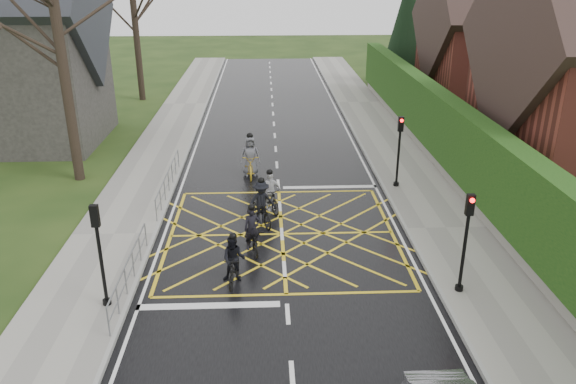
{
  "coord_description": "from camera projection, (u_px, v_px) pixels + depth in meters",
  "views": [
    {
      "loc": [
        -0.55,
        -18.21,
        9.12
      ],
      "look_at": [
        0.26,
        0.85,
        1.3
      ],
      "focal_mm": 35.0,
      "sensor_mm": 36.0,
      "label": 1
    }
  ],
  "objects": [
    {
      "name": "church",
      "position": [
        13.0,
        50.0,
        29.01
      ],
      "size": [
        8.8,
        7.8,
        11.0
      ],
      "color": "#2D2B28",
      "rests_on": "ground"
    },
    {
      "name": "cyclist_lead",
      "position": [
        250.0,
        161.0,
        25.65
      ],
      "size": [
        0.94,
        2.13,
        2.03
      ],
      "rotation": [
        0.0,
        0.0,
        0.06
      ],
      "color": "#B79116",
      "rests_on": "ground"
    },
    {
      "name": "traffic_light_ne",
      "position": [
        399.0,
        152.0,
        23.76
      ],
      "size": [
        0.24,
        0.31,
        3.21
      ],
      "rotation": [
        0.0,
        0.0,
        3.14
      ],
      "color": "black",
      "rests_on": "ground"
    },
    {
      "name": "railing_south",
      "position": [
        129.0,
        266.0,
        16.6
      ],
      "size": [
        0.05,
        5.04,
        1.03
      ],
      "color": "slate",
      "rests_on": "ground"
    },
    {
      "name": "cyclist_rear",
      "position": [
        252.0,
        236.0,
        18.99
      ],
      "size": [
        0.99,
        1.83,
        1.69
      ],
      "rotation": [
        0.0,
        0.0,
        0.23
      ],
      "color": "black",
      "rests_on": "ground"
    },
    {
      "name": "conifer",
      "position": [
        411.0,
        21.0,
        42.88
      ],
      "size": [
        4.6,
        4.6,
        10.0
      ],
      "color": "black",
      "rests_on": "ground"
    },
    {
      "name": "sidewalk_right",
      "position": [
        446.0,
        229.0,
        20.52
      ],
      "size": [
        3.0,
        80.0,
        0.15
      ],
      "primitive_type": "cube",
      "color": "gray",
      "rests_on": "ground"
    },
    {
      "name": "ground",
      "position": [
        282.0,
        234.0,
        20.31
      ],
      "size": [
        120.0,
        120.0,
        0.0
      ],
      "primitive_type": "plane",
      "color": "#1B3110",
      "rests_on": "ground"
    },
    {
      "name": "traffic_light_sw",
      "position": [
        101.0,
        257.0,
        15.33
      ],
      "size": [
        0.24,
        0.31,
        3.21
      ],
      "color": "black",
      "rests_on": "ground"
    },
    {
      "name": "cyclist_back",
      "position": [
        234.0,
        264.0,
        17.08
      ],
      "size": [
        0.8,
        1.68,
        1.64
      ],
      "rotation": [
        0.0,
        0.0,
        -0.13
      ],
      "color": "black",
      "rests_on": "ground"
    },
    {
      "name": "stone_wall",
      "position": [
        444.0,
        166.0,
        26.03
      ],
      "size": [
        0.5,
        38.0,
        0.7
      ],
      "primitive_type": "cube",
      "color": "slate",
      "rests_on": "ground"
    },
    {
      "name": "cyclist_mid",
      "position": [
        262.0,
        207.0,
        20.97
      ],
      "size": [
        1.3,
        1.97,
        1.81
      ],
      "rotation": [
        0.0,
        0.0,
        0.38
      ],
      "color": "black",
      "rests_on": "ground"
    },
    {
      "name": "cyclist_front",
      "position": [
        270.0,
        196.0,
        22.03
      ],
      "size": [
        1.1,
        1.77,
        1.72
      ],
      "rotation": [
        0.0,
        0.0,
        0.39
      ],
      "color": "black",
      "rests_on": "ground"
    },
    {
      "name": "railing_north",
      "position": [
        168.0,
        177.0,
        23.53
      ],
      "size": [
        0.05,
        6.04,
        1.03
      ],
      "color": "slate",
      "rests_on": "ground"
    },
    {
      "name": "hedge",
      "position": [
        448.0,
        130.0,
        25.37
      ],
      "size": [
        0.9,
        38.0,
        2.8
      ],
      "primitive_type": "cube",
      "color": "#10350E",
      "rests_on": "stone_wall"
    },
    {
      "name": "traffic_light_se",
      "position": [
        465.0,
        245.0,
        16.0
      ],
      "size": [
        0.24,
        0.31,
        3.21
      ],
      "rotation": [
        0.0,
        0.0,
        3.14
      ],
      "color": "black",
      "rests_on": "ground"
    },
    {
      "name": "house_far",
      "position": [
        503.0,
        43.0,
        35.88
      ],
      "size": [
        9.8,
        8.8,
        10.3
      ],
      "color": "maroon",
      "rests_on": "ground"
    },
    {
      "name": "road",
      "position": [
        282.0,
        234.0,
        20.31
      ],
      "size": [
        9.0,
        80.0,
        0.01
      ],
      "primitive_type": "cube",
      "color": "black",
      "rests_on": "ground"
    },
    {
      "name": "sidewalk_left",
      "position": [
        114.0,
        235.0,
        20.05
      ],
      "size": [
        3.0,
        80.0,
        0.15
      ],
      "primitive_type": "cube",
      "color": "gray",
      "rests_on": "ground"
    }
  ]
}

